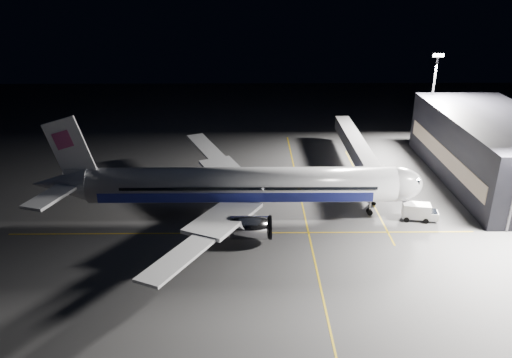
{
  "coord_description": "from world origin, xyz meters",
  "views": [
    {
      "loc": [
        1.33,
        -71.94,
        36.71
      ],
      "look_at": [
        2.15,
        0.67,
        6.0
      ],
      "focal_mm": 35.0,
      "sensor_mm": 36.0,
      "label": 1
    }
  ],
  "objects": [
    {
      "name": "guide_line_main",
      "position": [
        10.0,
        0.0,
        0.01
      ],
      "size": [
        0.25,
        80.0,
        0.01
      ],
      "primitive_type": "cube",
      "color": "gold",
      "rests_on": "ground"
    },
    {
      "name": "ground",
      "position": [
        0.0,
        0.0,
        0.0
      ],
      "size": [
        200.0,
        200.0,
        0.0
      ],
      "primitive_type": "plane",
      "color": "#4C4C4F",
      "rests_on": "ground"
    },
    {
      "name": "guide_line_cross",
      "position": [
        0.0,
        -6.0,
        0.01
      ],
      "size": [
        70.0,
        0.25,
        0.01
      ],
      "primitive_type": "cube",
      "color": "gold",
      "rests_on": "ground"
    },
    {
      "name": "jet_bridge",
      "position": [
        22.0,
        18.06,
        4.58
      ],
      "size": [
        3.6,
        34.4,
        6.3
      ],
      "color": "#B2B2B7",
      "rests_on": "ground"
    },
    {
      "name": "floodlight_mast_north",
      "position": [
        40.0,
        31.99,
        12.37
      ],
      "size": [
        2.4,
        0.68,
        20.7
      ],
      "color": "#59595E",
      "rests_on": "ground"
    },
    {
      "name": "safety_cone_c",
      "position": [
        -2.95,
        9.13,
        0.27
      ],
      "size": [
        0.35,
        0.35,
        0.53
      ],
      "primitive_type": "cone",
      "color": "#DD5E09",
      "rests_on": "ground"
    },
    {
      "name": "terminal",
      "position": [
        45.98,
        14.0,
        6.0
      ],
      "size": [
        18.12,
        40.0,
        12.0
      ],
      "color": "black",
      "rests_on": "ground"
    },
    {
      "name": "guide_line_side",
      "position": [
        22.0,
        10.0,
        0.01
      ],
      "size": [
        0.25,
        40.0,
        0.01
      ],
      "primitive_type": "cube",
      "color": "gold",
      "rests_on": "ground"
    },
    {
      "name": "service_truck",
      "position": [
        27.84,
        -2.08,
        1.48
      ],
      "size": [
        5.69,
        3.05,
        2.77
      ],
      "rotation": [
        0.0,
        0.0,
        -0.16
      ],
      "color": "silver",
      "rests_on": "ground"
    },
    {
      "name": "safety_cone_a",
      "position": [
        6.0,
        5.06,
        0.28
      ],
      "size": [
        0.37,
        0.37,
        0.56
      ],
      "primitive_type": "cone",
      "color": "#DD5E09",
      "rests_on": "ground"
    },
    {
      "name": "safety_cone_b",
      "position": [
        1.51,
        11.7,
        0.32
      ],
      "size": [
        0.43,
        0.43,
        0.65
      ],
      "primitive_type": "cone",
      "color": "#DD5E09",
      "rests_on": "ground"
    },
    {
      "name": "baggage_tug",
      "position": [
        -1.1,
        10.48,
        0.82
      ],
      "size": [
        2.71,
        2.3,
        1.77
      ],
      "rotation": [
        0.0,
        0.0,
        0.16
      ],
      "color": "black",
      "rests_on": "ground"
    },
    {
      "name": "airliner",
      "position": [
        -1.08,
        0.0,
        5.16
      ],
      "size": [
        61.48,
        54.22,
        16.64
      ],
      "color": "silver",
      "rests_on": "ground"
    }
  ]
}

